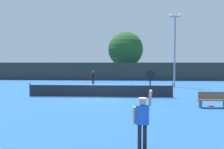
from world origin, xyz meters
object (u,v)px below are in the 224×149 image
object	(u,v)px
player_serving	(143,115)
tennis_ball	(108,98)
player_receiving	(93,76)
large_tree	(126,49)
parked_car_mid	(170,72)
spare_racket	(210,105)
courtside_bench	(213,100)
light_pole	(175,46)
parked_car_near	(64,73)

from	to	relation	value
player_serving	tennis_ball	world-z (taller)	player_serving
player_receiving	large_tree	distance (m)	13.01
player_receiving	parked_car_mid	distance (m)	18.67
spare_racket	courtside_bench	bearing A→B (deg)	-96.28
large_tree	courtside_bench	bearing A→B (deg)	-78.63
courtside_bench	tennis_ball	bearing A→B (deg)	153.79
player_serving	large_tree	world-z (taller)	large_tree
tennis_ball	courtside_bench	xyz separation A→B (m)	(6.31, -3.11, 0.45)
large_tree	light_pole	bearing A→B (deg)	-69.71
large_tree	parked_car_near	bearing A→B (deg)	-178.83
player_receiving	parked_car_mid	xyz separation A→B (m)	(11.81, 14.46, -0.19)
player_receiving	courtside_bench	world-z (taller)	player_receiving
parked_car_near	tennis_ball	bearing A→B (deg)	-60.33
tennis_ball	large_tree	xyz separation A→B (m)	(1.38, 21.41, 4.76)
parked_car_mid	player_receiving	bearing A→B (deg)	-120.78
large_tree	parked_car_mid	xyz separation A→B (m)	(7.95, 2.64, -4.01)
courtside_bench	parked_car_mid	bearing A→B (deg)	83.65
tennis_ball	player_receiving	bearing A→B (deg)	104.48
tennis_ball	parked_car_near	distance (m)	23.09
light_pole	player_serving	bearing A→B (deg)	-105.59
player_serving	tennis_ball	size ratio (longest dim) A/B	35.64
spare_racket	parked_car_near	size ratio (longest dim) A/B	0.12
light_pole	large_tree	world-z (taller)	large_tree
large_tree	spare_racket	bearing A→B (deg)	-78.19
spare_racket	light_pole	distance (m)	11.02
tennis_ball	light_pole	distance (m)	10.91
player_receiving	light_pole	xyz separation A→B (m)	(8.96, -1.97, 3.43)
spare_racket	large_tree	size ratio (longest dim) A/B	0.07
player_receiving	parked_car_near	size ratio (longest dim) A/B	0.36
spare_racket	light_pole	world-z (taller)	light_pole
parked_car_near	spare_racket	bearing A→B (deg)	-50.43
player_serving	large_tree	xyz separation A→B (m)	(-0.32, 30.91, 3.74)
large_tree	parked_car_near	xyz separation A→B (m)	(-10.52, -0.22, -4.01)
player_serving	parked_car_near	xyz separation A→B (m)	(-10.85, 30.69, -0.27)
parked_car_near	parked_car_mid	size ratio (longest dim) A/B	0.99
player_serving	large_tree	bearing A→B (deg)	90.60
player_receiving	spare_racket	size ratio (longest dim) A/B	3.08
light_pole	parked_car_mid	world-z (taller)	light_pole
player_receiving	spare_racket	world-z (taller)	player_receiving
player_receiving	parked_car_near	xyz separation A→B (m)	(-6.67, 11.61, -0.19)
player_serving	courtside_bench	distance (m)	7.90
tennis_ball	spare_racket	distance (m)	6.85
player_receiving	large_tree	world-z (taller)	large_tree
player_serving	parked_car_mid	distance (m)	34.40
parked_car_near	player_receiving	bearing A→B (deg)	-53.80
parked_car_near	parked_car_mid	distance (m)	18.69
light_pole	parked_car_mid	distance (m)	17.06
player_receiving	courtside_bench	size ratio (longest dim) A/B	0.89
parked_car_mid	light_pole	bearing A→B (deg)	-91.39
tennis_ball	light_pole	bearing A→B (deg)	49.61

